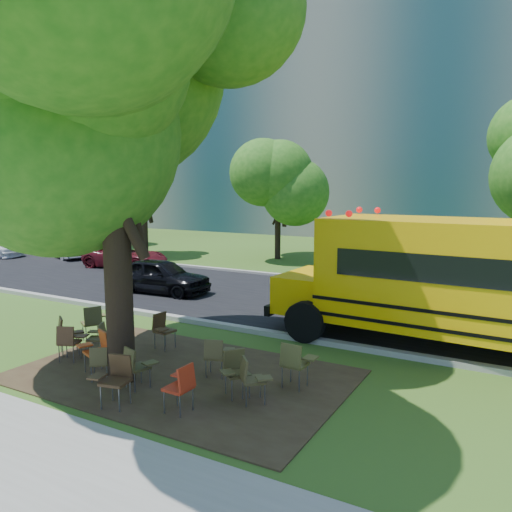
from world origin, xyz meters
The scene contains 30 objects.
ground centered at (0.00, 0.00, 0.00)m, with size 160.00×160.00×0.00m, color #39551A.
dirt_patch centered at (1.00, -0.50, 0.01)m, with size 7.00×4.50×0.03m, color #382819.
asphalt_road centered at (0.00, 7.00, 0.02)m, with size 80.00×8.00×0.04m, color black.
kerb_near centered at (0.00, 3.00, 0.07)m, with size 80.00×0.25×0.14m, color gray.
kerb_far centered at (0.00, 11.10, 0.07)m, with size 80.00×0.25×0.14m, color gray.
building_main centered at (-8.00, 36.00, 11.00)m, with size 38.00×16.00×22.00m, color slate.
building_left centered at (-38.00, 40.00, 10.00)m, with size 26.00×14.00×20.00m, color slate.
bg_tree_0 centered at (-12.00, 13.00, 4.57)m, with size 5.20×5.20×7.18m.
bg_tree_1 centered at (-20.00, 15.00, 5.39)m, with size 6.00×6.00×8.40m.
bg_tree_2 centered at (-5.00, 16.00, 4.21)m, with size 4.80×4.80×6.62m.
main_tree centered at (0.11, -1.35, 6.11)m, with size 7.18×7.18×9.72m.
chair_0 centered at (-1.76, -1.10, 0.55)m, with size 0.61×0.69×0.89m.
chair_1 centered at (-2.21, -0.79, 0.58)m, with size 0.80×0.63×0.94m.
chair_2 centered at (-0.25, -1.58, 0.48)m, with size 0.52×0.65×0.77m.
chair_3 centered at (-0.68, -1.25, 0.58)m, with size 0.76×0.60×0.94m.
chair_4 centered at (0.68, -1.54, 0.54)m, with size 0.68×0.54×0.88m.
chair_5 centered at (0.87, -2.29, 0.60)m, with size 0.66×0.68×0.97m.
chair_6 centered at (2.12, -1.93, 0.57)m, with size 0.54×0.61×0.93m.
chair_7 centered at (3.01, -1.00, 0.55)m, with size 0.77×0.61×0.89m.
chair_8 centered at (-2.45, 0.26, 0.60)m, with size 0.64×0.81×0.97m.
chair_9 centered at (-1.58, -0.40, 0.49)m, with size 0.64×0.54×0.80m.
chair_10 centered at (-0.50, 0.69, 0.56)m, with size 0.54×0.64×0.91m.
chair_11 centered at (1.73, -0.23, 0.54)m, with size 0.60×0.66×0.87m.
chair_12 centered at (2.57, -0.84, 0.57)m, with size 0.62×0.78×0.92m.
chair_13 centered at (3.44, 0.04, 0.60)m, with size 0.64×0.57×0.97m.
black_car centered at (-4.83, 5.79, 0.67)m, with size 1.57×3.91×1.33m, color black.
bg_car_silver centered at (-15.70, 10.59, 0.67)m, with size 1.42×4.08×1.34m, color #9B9A9F.
bg_car_red centered at (-10.20, 9.56, 0.59)m, with size 1.95×4.23×1.17m, color #520E16.
pedestrian_a centered at (-15.80, 13.53, 0.76)m, with size 0.56×0.36×1.52m, color navy.
pedestrian_b centered at (-19.13, 12.46, 0.84)m, with size 0.82×0.64×1.68m, color #7F684C.
Camera 1 is at (7.42, -8.68, 4.06)m, focal length 35.00 mm.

